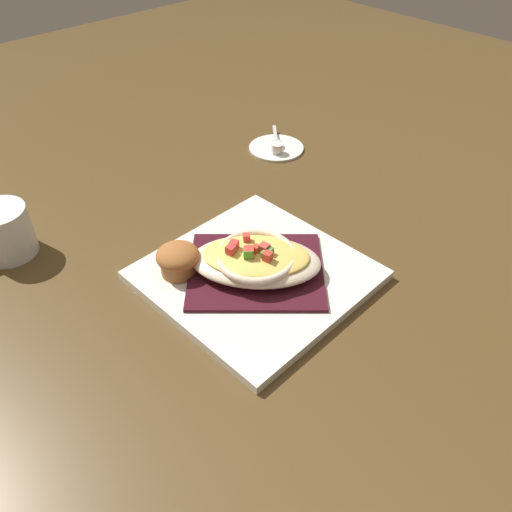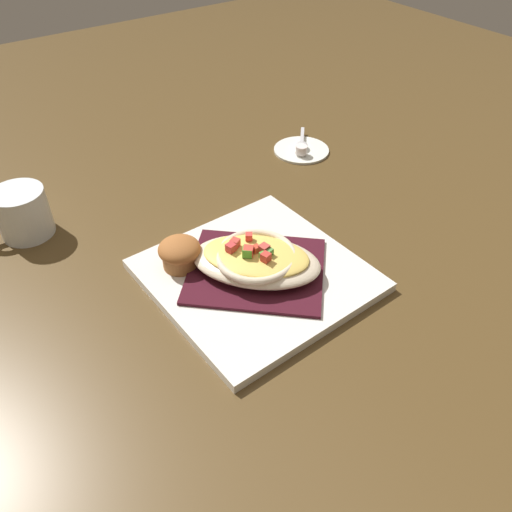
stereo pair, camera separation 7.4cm
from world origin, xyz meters
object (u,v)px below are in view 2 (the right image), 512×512
(spoon, at_px, (302,144))
(square_plate, at_px, (256,275))
(creamer_cup_0, at_px, (301,150))
(muffin, at_px, (180,253))
(coffee_mug, at_px, (23,216))
(creamer_saucer, at_px, (301,149))
(gratin_dish, at_px, (256,259))

(spoon, bearing_deg, square_plate, 131.05)
(spoon, xyz_separation_m, creamer_cup_0, (-0.02, 0.02, 0.00))
(spoon, height_order, creamer_cup_0, creamer_cup_0)
(spoon, bearing_deg, muffin, 116.03)
(square_plate, height_order, coffee_mug, coffee_mug)
(spoon, bearing_deg, creamer_saucer, 138.90)
(square_plate, bearing_deg, gratin_dish, 74.83)
(muffin, distance_m, creamer_saucer, 0.43)
(square_plate, distance_m, muffin, 0.12)
(muffin, xyz_separation_m, coffee_mug, (0.23, 0.16, -0.00))
(gratin_dish, bearing_deg, creamer_saucer, -49.10)
(square_plate, relative_size, spoon, 3.54)
(gratin_dish, relative_size, spoon, 2.65)
(gratin_dish, height_order, spoon, gratin_dish)
(creamer_saucer, relative_size, creamer_cup_0, 4.70)
(square_plate, bearing_deg, creamer_saucer, -49.08)
(creamer_saucer, distance_m, spoon, 0.01)
(muffin, height_order, coffee_mug, coffee_mug)
(gratin_dish, height_order, creamer_saucer, gratin_dish)
(square_plate, distance_m, creamer_cup_0, 0.37)
(muffin, bearing_deg, creamer_saucer, -64.31)
(square_plate, distance_m, coffee_mug, 0.39)
(gratin_dish, bearing_deg, square_plate, -105.17)
(creamer_cup_0, bearing_deg, coffee_mug, 82.64)
(gratin_dish, relative_size, coffee_mug, 1.90)
(creamer_saucer, bearing_deg, muffin, 115.69)
(coffee_mug, relative_size, spoon, 1.40)
(gratin_dish, height_order, muffin, gratin_dish)
(square_plate, height_order, spoon, spoon)
(gratin_dish, xyz_separation_m, creamer_saucer, (0.26, -0.30, -0.03))
(square_plate, height_order, creamer_cup_0, creamer_cup_0)
(coffee_mug, xyz_separation_m, spoon, (-0.04, -0.55, -0.02))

